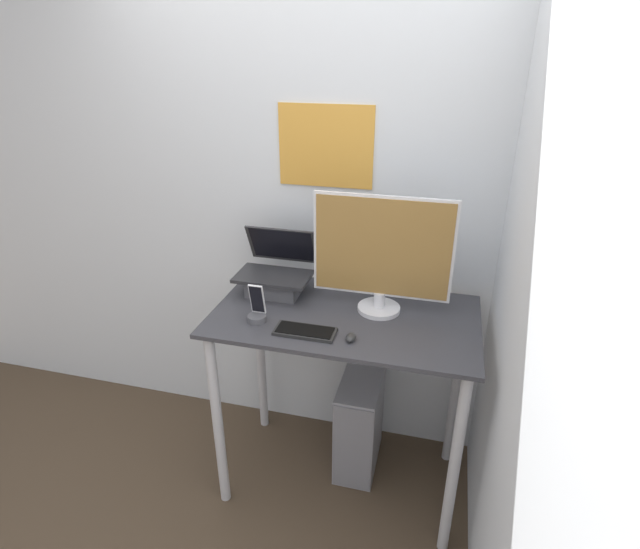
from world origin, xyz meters
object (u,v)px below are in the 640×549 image
Objects in this scene: keyboard at (305,331)px; cell_phone at (257,312)px; monitor at (382,256)px; computer_tower at (359,423)px; mouse at (351,337)px; laptop at (275,277)px.

keyboard is 1.47× the size of cell_phone.
monitor reaches higher than computer_tower.
monitor reaches higher than cell_phone.
mouse is at bearing -104.59° from monitor.
mouse is (0.19, -0.01, 0.01)m from keyboard.
mouse is at bearing -89.66° from computer_tower.
mouse is at bearing -37.23° from laptop.
mouse is 0.80m from computer_tower.
laptop is 1.36× the size of keyboard.
cell_phone is (-0.49, -0.23, -0.22)m from monitor.
cell_phone is (-0.23, 0.04, 0.03)m from keyboard.
keyboard is 0.23m from cell_phone.
monitor is 0.46m from keyboard.
keyboard is at bearing 177.68° from mouse.
monitor is at bearing 24.75° from cell_phone.
computer_tower is at bearing 59.43° from keyboard.
keyboard is at bearing -134.55° from monitor.
mouse is at bearing -6.94° from cell_phone.
mouse is 0.42m from cell_phone.
mouse reaches higher than computer_tower.
laptop is 5.43× the size of mouse.
monitor reaches higher than mouse.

